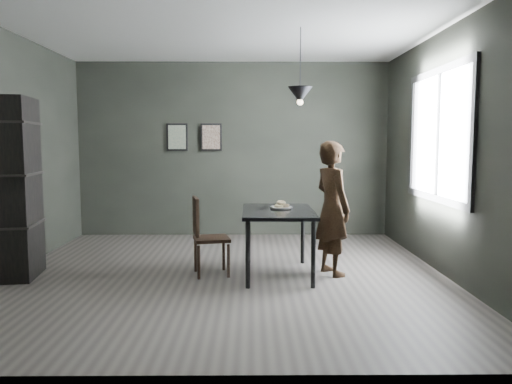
{
  "coord_description": "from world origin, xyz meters",
  "views": [
    {
      "loc": [
        0.3,
        -5.62,
        1.51
      ],
      "look_at": [
        0.35,
        0.05,
        0.95
      ],
      "focal_mm": 35.0,
      "sensor_mm": 36.0,
      "label": 1
    }
  ],
  "objects_px": {
    "white_plate": "(281,208)",
    "shelf_unit": "(17,188)",
    "pendant_lamp": "(300,95)",
    "woman": "(332,208)",
    "cafe_table": "(278,217)",
    "wood_chair": "(204,231)"
  },
  "relations": [
    {
      "from": "white_plate",
      "to": "shelf_unit",
      "type": "relative_size",
      "value": 0.11
    },
    {
      "from": "white_plate",
      "to": "pendant_lamp",
      "type": "bearing_deg",
      "value": -5.83
    },
    {
      "from": "cafe_table",
      "to": "wood_chair",
      "type": "distance_m",
      "value": 0.85
    },
    {
      "from": "white_plate",
      "to": "cafe_table",
      "type": "bearing_deg",
      "value": -109.26
    },
    {
      "from": "cafe_table",
      "to": "pendant_lamp",
      "type": "xyz_separation_m",
      "value": [
        0.25,
        0.1,
        1.38
      ]
    },
    {
      "from": "white_plate",
      "to": "shelf_unit",
      "type": "distance_m",
      "value": 2.98
    },
    {
      "from": "pendant_lamp",
      "to": "wood_chair",
      "type": "bearing_deg",
      "value": -174.1
    },
    {
      "from": "cafe_table",
      "to": "shelf_unit",
      "type": "distance_m",
      "value": 2.94
    },
    {
      "from": "cafe_table",
      "to": "white_plate",
      "type": "bearing_deg",
      "value": 70.74
    },
    {
      "from": "cafe_table",
      "to": "white_plate",
      "type": "relative_size",
      "value": 5.22
    },
    {
      "from": "white_plate",
      "to": "wood_chair",
      "type": "bearing_deg",
      "value": -171.36
    },
    {
      "from": "woman",
      "to": "pendant_lamp",
      "type": "relative_size",
      "value": 1.77
    },
    {
      "from": "cafe_table",
      "to": "wood_chair",
      "type": "relative_size",
      "value": 1.34
    },
    {
      "from": "shelf_unit",
      "to": "pendant_lamp",
      "type": "bearing_deg",
      "value": -4.87
    },
    {
      "from": "woman",
      "to": "pendant_lamp",
      "type": "bearing_deg",
      "value": 54.98
    },
    {
      "from": "white_plate",
      "to": "shelf_unit",
      "type": "bearing_deg",
      "value": -176.35
    },
    {
      "from": "cafe_table",
      "to": "woman",
      "type": "distance_m",
      "value": 0.63
    },
    {
      "from": "cafe_table",
      "to": "shelf_unit",
      "type": "xyz_separation_m",
      "value": [
        -2.92,
        -0.07,
        0.33
      ]
    },
    {
      "from": "shelf_unit",
      "to": "woman",
      "type": "bearing_deg",
      "value": -6.43
    },
    {
      "from": "wood_chair",
      "to": "shelf_unit",
      "type": "bearing_deg",
      "value": 169.18
    },
    {
      "from": "woman",
      "to": "wood_chair",
      "type": "height_order",
      "value": "woman"
    },
    {
      "from": "white_plate",
      "to": "shelf_unit",
      "type": "height_order",
      "value": "shelf_unit"
    }
  ]
}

